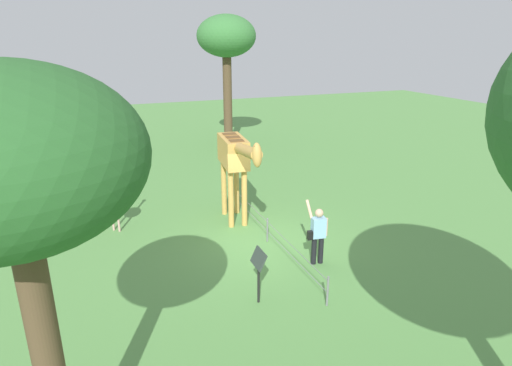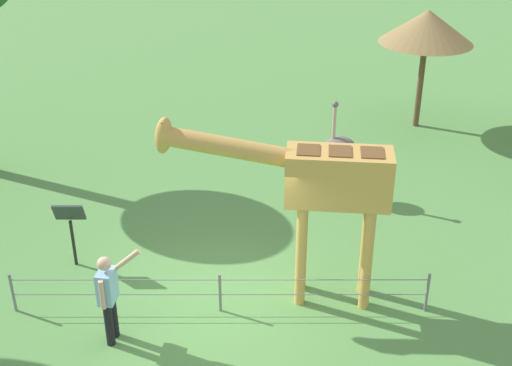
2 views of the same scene
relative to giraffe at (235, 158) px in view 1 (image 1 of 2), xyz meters
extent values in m
plane|color=#568E47|center=(1.61, 0.22, -2.23)|extent=(60.00, 60.00, 0.00)
cylinder|color=gold|center=(0.24, 0.20, -1.27)|extent=(0.18, 0.18, 1.91)
cylinder|color=gold|center=(0.20, -0.24, -1.27)|extent=(0.18, 0.18, 1.91)
cylinder|color=gold|center=(-0.85, 0.31, -1.27)|extent=(0.18, 0.18, 1.91)
cylinder|color=gold|center=(-0.90, -0.13, -1.27)|extent=(0.18, 0.18, 1.91)
cube|color=gold|center=(-0.33, 0.03, 0.13)|extent=(1.76, 0.87, 0.90)
cube|color=brown|center=(0.17, -0.02, 0.59)|extent=(0.40, 0.47, 0.02)
cube|color=brown|center=(-0.33, 0.03, 0.59)|extent=(0.40, 0.47, 0.02)
cube|color=brown|center=(-0.82, 0.09, 0.59)|extent=(0.40, 0.47, 0.02)
cylinder|color=gold|center=(1.37, -0.14, 0.57)|extent=(2.29, 0.55, 0.65)
ellipsoid|color=gold|center=(2.48, -0.26, 0.74)|extent=(0.40, 0.30, 0.67)
cylinder|color=brown|center=(2.48, -0.20, 0.92)|extent=(0.05, 0.05, 0.14)
cylinder|color=brown|center=(2.48, -0.32, 0.92)|extent=(0.05, 0.05, 0.14)
cylinder|color=black|center=(3.29, 1.07, -1.84)|extent=(0.14, 0.14, 0.78)
cylinder|color=black|center=(3.31, 1.27, -1.84)|extent=(0.14, 0.14, 0.78)
cube|color=#8CBFE0|center=(3.30, 1.17, -1.17)|extent=(0.29, 0.39, 0.55)
sphere|color=#D8AD8C|center=(3.30, 1.17, -0.76)|extent=(0.22, 0.22, 0.22)
cylinder|color=#D8AD8C|center=(2.98, 1.05, -0.77)|extent=(0.47, 0.14, 0.43)
cylinder|color=#D8AD8C|center=(3.33, 1.39, -1.18)|extent=(0.08, 0.08, 0.50)
cube|color=black|center=(3.32, 0.94, -1.35)|extent=(0.15, 0.21, 0.24)
cylinder|color=black|center=(-5.58, -4.35, -1.75)|extent=(0.12, 0.12, 0.95)
cylinder|color=black|center=(-5.81, -4.54, -1.75)|extent=(0.12, 0.12, 0.95)
cylinder|color=black|center=(-6.09, -3.73, -1.75)|extent=(0.12, 0.12, 0.95)
cylinder|color=black|center=(-6.32, -3.92, -1.75)|extent=(0.12, 0.12, 0.95)
cube|color=silver|center=(-6.28, -3.74, -0.98)|extent=(0.45, 0.41, 0.60)
cube|color=black|center=(-6.17, -3.87, -0.98)|extent=(0.45, 0.41, 0.60)
cube|color=silver|center=(-6.06, -4.00, -0.98)|extent=(0.45, 0.41, 0.60)
cube|color=black|center=(-5.95, -4.14, -0.98)|extent=(0.45, 0.41, 0.60)
cube|color=silver|center=(-5.84, -4.27, -0.98)|extent=(0.45, 0.41, 0.60)
cube|color=black|center=(-5.73, -4.40, -0.98)|extent=(0.45, 0.41, 0.60)
cube|color=silver|center=(-5.62, -4.53, -0.98)|extent=(0.45, 0.41, 0.60)
cylinder|color=silver|center=(-5.47, -4.71, -0.83)|extent=(0.44, 0.47, 0.47)
ellipsoid|color=black|center=(-5.31, -4.91, -0.68)|extent=(0.39, 0.42, 0.22)
cylinder|color=#CC9E93|center=(-0.75, -3.65, -1.78)|extent=(0.07, 0.07, 0.90)
cylinder|color=#CC9E93|center=(-0.91, -3.81, -1.78)|extent=(0.07, 0.07, 0.90)
ellipsoid|color=#66605B|center=(-0.83, -3.73, -1.05)|extent=(0.70, 0.56, 0.49)
cylinder|color=#CC9E93|center=(-0.68, -3.73, -0.50)|extent=(0.08, 0.08, 0.80)
sphere|color=#66605B|center=(-0.68, -3.73, -0.05)|extent=(0.14, 0.14, 0.14)
cylinder|color=brown|center=(-6.79, -6.73, -1.08)|extent=(0.16, 0.16, 2.29)
cone|color=#997A4C|center=(-6.79, -6.73, 0.47)|extent=(2.56, 2.56, 0.82)
ellipsoid|color=#285B28|center=(7.48, -4.96, 2.42)|extent=(2.84, 2.84, 1.99)
cylinder|color=brown|center=(-10.04, 2.99, 0.25)|extent=(0.47, 0.47, 4.95)
ellipsoid|color=#387538|center=(-10.04, 2.99, 3.64)|extent=(3.07, 3.07, 2.15)
cylinder|color=black|center=(4.41, -0.98, -1.75)|extent=(0.06, 0.06, 0.95)
cube|color=#333D38|center=(4.41, -0.98, -1.10)|extent=(0.56, 0.21, 0.38)
cylinder|color=slate|center=(-1.89, 0.42, -1.85)|extent=(0.05, 0.05, 0.75)
cylinder|color=slate|center=(1.61, 0.42, -1.85)|extent=(0.05, 0.05, 0.75)
cylinder|color=slate|center=(5.11, 0.42, -1.85)|extent=(0.05, 0.05, 0.75)
cube|color=slate|center=(1.61, 0.42, -1.59)|extent=(7.00, 0.01, 0.01)
cube|color=slate|center=(1.61, 0.42, -1.89)|extent=(7.00, 0.01, 0.01)
camera|label=1|loc=(12.34, -4.16, 3.60)|focal=30.18mm
camera|label=2|loc=(1.01, 9.67, 5.03)|focal=47.34mm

